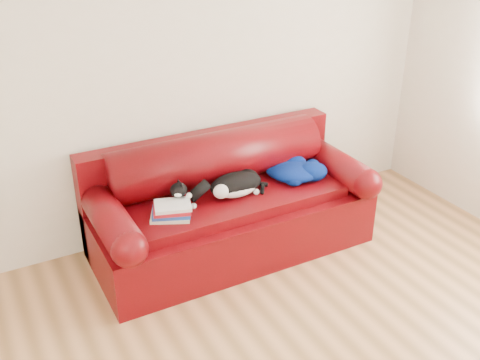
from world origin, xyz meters
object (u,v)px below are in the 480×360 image
object	(u,v)px
sofa_base	(231,222)
book_stack	(172,210)
cat	(236,185)
blanket	(296,170)

from	to	relation	value
sofa_base	book_stack	size ratio (longest dim) A/B	6.35
book_stack	cat	world-z (taller)	cat
sofa_base	cat	bearing A→B (deg)	-79.28
blanket	cat	bearing A→B (deg)	-176.46
book_stack	cat	bearing A→B (deg)	7.45
sofa_base	blanket	size ratio (longest dim) A/B	4.37
book_stack	cat	size ratio (longest dim) A/B	0.55
sofa_base	cat	size ratio (longest dim) A/B	3.49
sofa_base	cat	distance (m)	0.35
sofa_base	blanket	distance (m)	0.65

